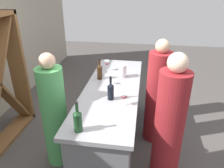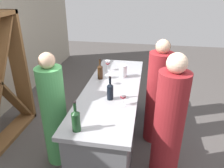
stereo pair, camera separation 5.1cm
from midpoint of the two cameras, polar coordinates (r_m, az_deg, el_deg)
The scene contains 13 objects.
ground_plane at distance 3.45m, azimuth 0.44°, elevation -15.17°, with size 12.00×12.00×0.00m, color #4C4744.
bar_counter at distance 3.16m, azimuth 0.46°, elevation -8.57°, with size 2.26×0.73×0.95m.
wine_bottle_leftmost_olive_green at distance 2.07m, azimuth -8.87°, elevation -9.38°, with size 0.08×0.08×0.32m.
wine_bottle_second_left_near_black at distance 2.58m, azimuth 0.06°, elevation -1.82°, with size 0.08×0.08×0.30m.
wine_bottle_center_amber_brown at distance 3.14m, azimuth -2.70°, elevation 3.42°, with size 0.08×0.08×0.31m.
wine_glass_near_left at distance 2.46m, azimuth 3.57°, elevation -3.47°, with size 0.08×0.08×0.16m.
wine_glass_near_center at distance 2.96m, azimuth -0.72°, elevation 1.63°, with size 0.07×0.07×0.14m.
wine_glass_near_right at distance 3.45m, azimuth -0.72°, elevation 5.47°, with size 0.08×0.08×0.17m.
water_pitcher at distance 3.21m, azimuth 3.37°, elevation 3.43°, with size 0.12×0.12×0.19m.
person_left_guest at distance 2.61m, azimuth 15.36°, elevation -10.49°, with size 0.42×0.42×1.62m.
person_center_guest at distance 3.80m, azimuth 13.01°, elevation 0.09°, with size 0.42×0.42×1.43m.
person_right_guest at distance 3.21m, azimuth 12.51°, elevation -3.34°, with size 0.41×0.41×1.58m.
person_server_behind at distance 2.85m, azimuth -14.64°, elevation -7.91°, with size 0.40×0.40×1.54m.
Camera 2 is at (-2.58, -0.45, 2.24)m, focal length 34.37 mm.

